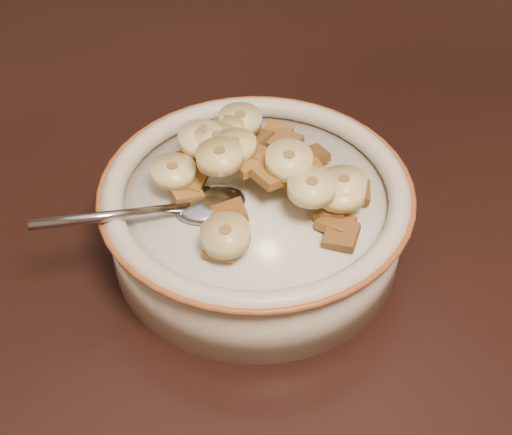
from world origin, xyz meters
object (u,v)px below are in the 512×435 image
chair (81,30)px  cereal_bowl (256,223)px  table (178,221)px  spoon (210,204)px

chair → cereal_bowl: chair is taller
cereal_bowl → chair: bearing=82.2°
chair → cereal_bowl: size_ratio=4.42×
table → cereal_bowl: cereal_bowl is taller
cereal_bowl → spoon: 0.04m
chair → cereal_bowl: 0.96m
table → spoon: (-0.00, -0.07, 0.07)m
chair → spoon: (-0.15, -0.89, 0.35)m
table → chair: (0.15, 0.83, -0.28)m
table → spoon: 0.10m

